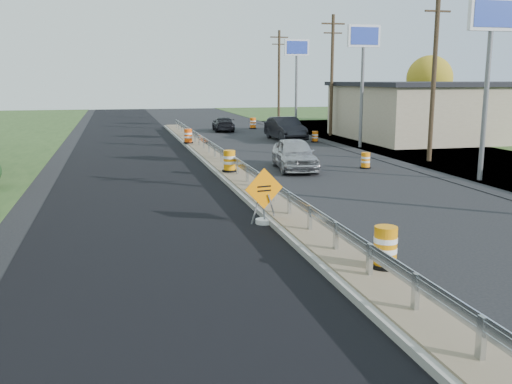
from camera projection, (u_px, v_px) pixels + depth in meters
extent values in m
plane|color=black|center=(273.00, 207.00, 20.30)|extent=(140.00, 140.00, 0.00)
cube|color=black|center=(136.00, 169.00, 28.78)|extent=(7.20, 120.00, 0.01)
cube|color=gray|center=(229.00, 170.00, 27.90)|extent=(1.60, 55.00, 0.18)
cube|color=brown|center=(229.00, 168.00, 27.88)|extent=(1.25, 55.00, 0.05)
cube|color=silver|center=(481.00, 338.00, 8.76)|extent=(0.10, 0.15, 0.70)
cube|color=silver|center=(416.00, 291.00, 10.67)|extent=(0.10, 0.15, 0.70)
cube|color=silver|center=(370.00, 259.00, 12.57)|extent=(0.10, 0.15, 0.70)
cube|color=silver|center=(336.00, 236.00, 14.47)|extent=(0.10, 0.15, 0.70)
cube|color=silver|center=(310.00, 217.00, 16.38)|extent=(0.10, 0.15, 0.70)
cube|color=silver|center=(289.00, 203.00, 18.28)|extent=(0.10, 0.15, 0.70)
cube|color=silver|center=(273.00, 191.00, 20.19)|extent=(0.10, 0.15, 0.70)
cube|color=silver|center=(259.00, 182.00, 22.09)|extent=(0.10, 0.15, 0.70)
cube|color=silver|center=(247.00, 173.00, 24.00)|extent=(0.10, 0.15, 0.70)
cube|color=silver|center=(237.00, 166.00, 25.90)|extent=(0.10, 0.15, 0.70)
cube|color=silver|center=(229.00, 160.00, 27.80)|extent=(0.10, 0.15, 0.70)
cube|color=silver|center=(221.00, 155.00, 29.71)|extent=(0.10, 0.15, 0.70)
cube|color=silver|center=(215.00, 151.00, 31.61)|extent=(0.10, 0.15, 0.70)
cube|color=silver|center=(209.00, 147.00, 33.52)|extent=(0.10, 0.15, 0.70)
cube|color=silver|center=(204.00, 143.00, 35.42)|extent=(0.10, 0.15, 0.70)
cube|color=silver|center=(199.00, 140.00, 37.33)|extent=(0.10, 0.15, 0.70)
cube|color=silver|center=(195.00, 137.00, 39.23)|extent=(0.10, 0.15, 0.70)
cube|color=silver|center=(191.00, 134.00, 41.13)|extent=(0.10, 0.15, 0.70)
cube|color=silver|center=(188.00, 132.00, 43.04)|extent=(0.10, 0.15, 0.70)
cube|color=silver|center=(184.00, 129.00, 44.94)|extent=(0.10, 0.15, 0.70)
cube|color=silver|center=(182.00, 127.00, 46.85)|extent=(0.10, 0.15, 0.70)
cube|color=silver|center=(179.00, 125.00, 48.75)|extent=(0.10, 0.15, 0.70)
cube|color=silver|center=(176.00, 124.00, 50.66)|extent=(0.10, 0.15, 0.70)
cube|color=silver|center=(225.00, 154.00, 28.72)|extent=(0.04, 46.00, 0.34)
cube|color=silver|center=(225.00, 155.00, 28.73)|extent=(0.06, 46.00, 0.03)
cube|color=silver|center=(225.00, 152.00, 28.70)|extent=(0.06, 46.00, 0.03)
cube|color=tan|center=(466.00, 112.00, 43.90)|extent=(18.00, 12.00, 4.00)
cube|color=black|center=(468.00, 84.00, 43.49)|extent=(18.50, 12.50, 0.30)
cube|color=black|center=(358.00, 119.00, 41.87)|extent=(0.08, 7.20, 2.20)
cylinder|color=slate|center=(485.00, 104.00, 24.97)|extent=(0.22, 0.22, 6.80)
cube|color=white|center=(492.00, 14.00, 24.23)|extent=(2.20, 0.25, 1.40)
cube|color=#263FB2|center=(492.00, 14.00, 24.23)|extent=(1.90, 0.30, 1.10)
cylinder|color=slate|center=(362.00, 96.00, 37.35)|extent=(0.22, 0.22, 6.80)
cube|color=white|center=(364.00, 36.00, 36.61)|extent=(2.20, 0.25, 1.40)
cube|color=#263FB2|center=(364.00, 36.00, 36.61)|extent=(1.90, 0.30, 1.10)
cylinder|color=slate|center=(296.00, 91.00, 50.68)|extent=(0.22, 0.22, 6.80)
cube|color=white|center=(297.00, 47.00, 49.94)|extent=(2.20, 0.25, 1.40)
cube|color=#263FB2|center=(297.00, 47.00, 49.94)|extent=(1.90, 0.30, 1.10)
cylinder|color=#473523|center=(434.00, 75.00, 30.66)|extent=(0.26, 0.26, 9.40)
cube|color=#473523|center=(438.00, 11.00, 30.02)|extent=(1.50, 0.10, 0.10)
cylinder|color=#473523|center=(332.00, 76.00, 44.94)|extent=(0.26, 0.26, 9.40)
cube|color=#473523|center=(333.00, 24.00, 44.17)|extent=(1.90, 0.12, 0.12)
cube|color=#473523|center=(333.00, 33.00, 44.30)|extent=(1.50, 0.10, 0.10)
cylinder|color=#473523|center=(279.00, 77.00, 59.23)|extent=(0.26, 0.26, 9.40)
cube|color=#473523|center=(279.00, 37.00, 58.45)|extent=(1.90, 0.12, 0.12)
cube|color=#473523|center=(279.00, 44.00, 58.58)|extent=(1.50, 0.10, 0.10)
cylinder|color=#473523|center=(428.00, 108.00, 58.50)|extent=(0.36, 0.36, 3.08)
sphere|color=#A89A24|center=(430.00, 78.00, 57.91)|extent=(4.62, 4.62, 4.62)
cylinder|color=white|center=(264.00, 221.00, 17.96)|extent=(0.54, 0.54, 0.15)
cube|color=slate|center=(256.00, 209.00, 17.81)|extent=(0.32, 0.10, 0.93)
cube|color=slate|center=(272.00, 208.00, 17.94)|extent=(0.32, 0.10, 0.93)
cube|color=slate|center=(264.00, 209.00, 17.92)|extent=(0.08, 0.24, 0.95)
cube|color=orange|center=(264.00, 189.00, 17.75)|extent=(1.28, 0.26, 1.29)
cube|color=black|center=(264.00, 187.00, 17.72)|extent=(0.46, 0.09, 0.05)
cube|color=black|center=(264.00, 191.00, 17.74)|extent=(0.46, 0.09, 0.05)
cylinder|color=black|center=(384.00, 265.00, 13.11)|extent=(0.66, 0.66, 0.09)
cylinder|color=orange|center=(385.00, 246.00, 13.02)|extent=(0.53, 0.53, 0.92)
cylinder|color=white|center=(386.00, 240.00, 12.99)|extent=(0.54, 0.54, 0.12)
cylinder|color=white|center=(385.00, 250.00, 13.03)|extent=(0.54, 0.54, 0.12)
cylinder|color=black|center=(229.00, 171.00, 26.64)|extent=(0.68, 0.68, 0.09)
cylinder|color=orange|center=(229.00, 161.00, 26.55)|extent=(0.55, 0.55, 0.96)
cylinder|color=white|center=(229.00, 157.00, 26.52)|extent=(0.56, 0.56, 0.13)
cylinder|color=white|center=(229.00, 162.00, 26.57)|extent=(0.56, 0.56, 0.13)
cylinder|color=black|center=(188.00, 142.00, 38.49)|extent=(0.65, 0.65, 0.09)
cylinder|color=#FF500A|center=(188.00, 136.00, 38.40)|extent=(0.52, 0.52, 0.91)
cylinder|color=white|center=(188.00, 133.00, 38.37)|extent=(0.54, 0.54, 0.12)
cylinder|color=white|center=(188.00, 137.00, 38.42)|extent=(0.54, 0.54, 0.12)
cylinder|color=black|center=(365.00, 168.00, 29.12)|extent=(0.56, 0.56, 0.07)
cylinder|color=orange|center=(366.00, 160.00, 29.05)|extent=(0.44, 0.44, 0.78)
cylinder|color=white|center=(366.00, 158.00, 29.02)|extent=(0.46, 0.46, 0.10)
cylinder|color=white|center=(365.00, 162.00, 29.06)|extent=(0.46, 0.46, 0.10)
cylinder|color=black|center=(315.00, 142.00, 41.26)|extent=(0.53, 0.53, 0.07)
cylinder|color=orange|center=(315.00, 136.00, 41.18)|extent=(0.42, 0.42, 0.74)
cylinder|color=white|center=(315.00, 135.00, 41.16)|extent=(0.44, 0.44, 0.10)
cylinder|color=white|center=(315.00, 137.00, 41.20)|extent=(0.44, 0.44, 0.10)
cylinder|color=black|center=(253.00, 128.00, 52.35)|extent=(0.68, 0.68, 0.09)
cylinder|color=#ED5C09|center=(253.00, 123.00, 52.26)|extent=(0.54, 0.54, 0.95)
cylinder|color=white|center=(253.00, 121.00, 52.23)|extent=(0.56, 0.56, 0.12)
cylinder|color=white|center=(253.00, 124.00, 52.28)|extent=(0.56, 0.56, 0.12)
imported|color=#ADACB1|center=(295.00, 154.00, 28.56)|extent=(2.43, 4.83, 1.58)
imported|color=black|center=(285.00, 129.00, 42.39)|extent=(2.00, 5.25, 1.71)
imported|color=black|center=(223.00, 124.00, 49.83)|extent=(2.10, 4.39, 1.23)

